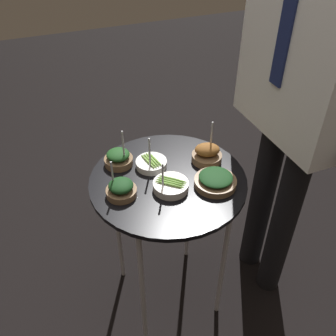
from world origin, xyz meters
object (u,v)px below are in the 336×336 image
bowl_spinach_mid_right (118,158)px  serving_cart (168,191)px  bowl_asparagus_near_rim (171,185)px  bowl_spinach_front_center (215,180)px  waiter_figure (307,69)px  bowl_asparagus_back_right (151,163)px  bowl_spinach_front_right (121,189)px  bowl_roast_center (207,154)px

bowl_spinach_mid_right → serving_cart: bearing=43.7°
bowl_asparagus_near_rim → bowl_spinach_front_center: bearing=76.1°
bowl_spinach_front_center → waiter_figure: (-0.05, 0.34, 0.35)m
bowl_asparagus_near_rim → bowl_asparagus_back_right: size_ratio=0.86×
bowl_spinach_front_right → bowl_asparagus_back_right: size_ratio=0.89×
bowl_roast_center → bowl_spinach_front_center: bearing=-14.1°
bowl_asparagus_near_rim → waiter_figure: waiter_figure is taller
bowl_asparagus_near_rim → bowl_spinach_front_right: size_ratio=0.96×
bowl_asparagus_near_rim → bowl_asparagus_back_right: bearing=-172.1°
bowl_roast_center → waiter_figure: bearing=72.4°
waiter_figure → bowl_spinach_mid_right: bearing=-107.8°
bowl_spinach_front_center → bowl_asparagus_back_right: bearing=-136.4°
serving_cart → bowl_roast_center: (-0.05, 0.18, 0.10)m
bowl_asparagus_back_right → bowl_roast_center: size_ratio=0.95×
serving_cart → bowl_spinach_front_center: size_ratio=4.72×
bowl_spinach_mid_right → bowl_asparagus_back_right: (0.06, 0.11, -0.01)m
bowl_asparagus_near_rim → bowl_asparagus_back_right: bowl_asparagus_back_right is taller
bowl_asparagus_back_right → bowl_roast_center: bearing=78.2°
serving_cart → bowl_asparagus_near_rim: (0.06, -0.01, 0.08)m
bowl_asparagus_near_rim → bowl_roast_center: (-0.10, 0.20, 0.02)m
bowl_spinach_front_right → waiter_figure: 0.76m
bowl_spinach_mid_right → bowl_spinach_front_right: size_ratio=1.19×
serving_cart → waiter_figure: 0.66m
bowl_spinach_mid_right → bowl_roast_center: bowl_spinach_mid_right is taller
bowl_asparagus_near_rim → bowl_roast_center: size_ratio=0.82×
bowl_spinach_mid_right → bowl_roast_center: 0.35m
bowl_asparagus_back_right → waiter_figure: waiter_figure is taller
serving_cart → bowl_roast_center: size_ratio=4.55×
serving_cart → bowl_spinach_front_right: size_ratio=5.33×
bowl_spinach_front_center → bowl_spinach_mid_right: 0.39m
bowl_asparagus_near_rim → bowl_spinach_front_center: size_ratio=0.85×
bowl_roast_center → bowl_spinach_front_right: bearing=-79.6°
bowl_roast_center → bowl_spinach_mid_right: bearing=-108.1°
bowl_spinach_front_center → bowl_asparagus_back_right: 0.26m
bowl_spinach_front_right → bowl_roast_center: 0.38m
bowl_asparagus_back_right → waiter_figure: size_ratio=0.09×
bowl_asparagus_near_rim → bowl_spinach_front_center: bowl_asparagus_near_rim is taller
bowl_spinach_front_right → bowl_roast_center: bowl_roast_center is taller
bowl_spinach_mid_right → bowl_spinach_front_right: bearing=-12.8°
bowl_spinach_front_center → bowl_spinach_mid_right: (-0.25, -0.29, 0.01)m
bowl_spinach_mid_right → bowl_asparagus_near_rim: bearing=32.2°
bowl_spinach_mid_right → bowl_roast_center: size_ratio=1.02×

